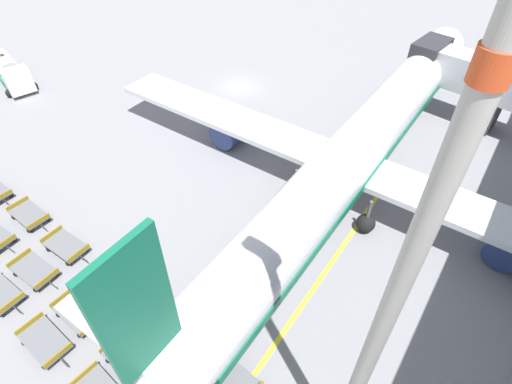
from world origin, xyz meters
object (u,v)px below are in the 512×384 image
baggage_dolly_row_mid_b_col_b (29,215)px  baggage_dolly_row_mid_b_col_c (66,246)px  baggage_dolly_row_mid_a_col_c (34,271)px  airplane (356,150)px  baggage_dolly_row_mid_b_col_e (166,325)px  baggage_dolly_row_mid_a_col_d (79,312)px  apron_light_mast (407,268)px  baggage_dolly_row_mid_b_col_f (231,378)px  baggage_dolly_row_mid_b_col_d (113,282)px  baggage_dolly_row_mid_a_col_e (131,358)px  baggage_dolly_row_near_col_d (45,341)px  fuel_tanker_primary (11,72)px

baggage_dolly_row_mid_b_col_b → baggage_dolly_row_mid_b_col_c: (4.62, -0.24, 0.00)m
baggage_dolly_row_mid_a_col_c → baggage_dolly_row_mid_b_col_b: (-4.70, 2.61, 0.00)m
airplane → baggage_dolly_row_mid_b_col_e: size_ratio=12.64×
baggage_dolly_row_mid_a_col_d → baggage_dolly_row_mid_a_col_c: bearing=177.3°
baggage_dolly_row_mid_b_col_c → baggage_dolly_row_mid_a_col_d: bearing=-28.3°
baggage_dolly_row_mid_b_col_e → apron_light_mast: (10.22, 0.56, 12.72)m
baggage_dolly_row_mid_a_col_c → baggage_dolly_row_mid_b_col_c: size_ratio=1.00×
baggage_dolly_row_mid_a_col_c → baggage_dolly_row_mid_a_col_d: size_ratio=1.00×
baggage_dolly_row_mid_a_col_d → baggage_dolly_row_mid_b_col_e: same height
baggage_dolly_row_mid_b_col_f → baggage_dolly_row_mid_b_col_d: bearing=177.7°
baggage_dolly_row_mid_a_col_c → baggage_dolly_row_mid_a_col_d: 4.75m
baggage_dolly_row_mid_a_col_e → baggage_dolly_row_mid_b_col_d: same height
airplane → baggage_dolly_row_mid_a_col_d: (-7.75, -19.42, -3.03)m
baggage_dolly_row_mid_b_col_b → airplane: bearing=44.0°
baggage_dolly_row_mid_b_col_d → apron_light_mast: 19.60m
baggage_dolly_row_mid_a_col_e → baggage_dolly_row_mid_a_col_d: bearing=178.7°
baggage_dolly_row_mid_a_col_d → baggage_dolly_row_near_col_d: bearing=-90.8°
fuel_tanker_primary → baggage_dolly_row_mid_b_col_f: 40.96m
apron_light_mast → baggage_dolly_row_near_col_d: bearing=-161.3°
baggage_dolly_row_mid_a_col_d → baggage_dolly_row_mid_b_col_c: 5.47m
baggage_dolly_row_mid_a_col_c → baggage_dolly_row_mid_a_col_e: same height
fuel_tanker_primary → baggage_dolly_row_mid_a_col_d: fuel_tanker_primary is taller
baggage_dolly_row_mid_a_col_d → baggage_dolly_row_mid_b_col_c: bearing=151.7°
baggage_dolly_row_near_col_d → baggage_dolly_row_mid_b_col_b: (-9.41, 4.98, 0.00)m
baggage_dolly_row_near_col_d → apron_light_mast: size_ratio=0.16×
baggage_dolly_row_mid_a_col_e → baggage_dolly_row_mid_b_col_e: size_ratio=1.00×
baggage_dolly_row_mid_b_col_e → airplane: bearing=79.8°
baggage_dolly_row_mid_a_col_e → baggage_dolly_row_mid_b_col_b: size_ratio=1.00×
apron_light_mast → baggage_dolly_row_mid_b_col_f: bearing=-171.9°
baggage_dolly_row_mid_a_col_e → baggage_dolly_row_mid_b_col_f: 5.39m
airplane → baggage_dolly_row_mid_b_col_f: (1.65, -17.30, -3.03)m
baggage_dolly_row_mid_b_col_c → apron_light_mast: bearing=0.9°
baggage_dolly_row_mid_a_col_c → baggage_dolly_row_mid_a_col_d: bearing=-2.7°
baggage_dolly_row_mid_a_col_d → baggage_dolly_row_mid_a_col_e: same height
fuel_tanker_primary → apron_light_mast: 47.58m
airplane → baggage_dolly_row_mid_b_col_c: airplane is taller
baggage_dolly_row_mid_b_col_c → baggage_dolly_row_mid_b_col_f: same height
baggage_dolly_row_mid_a_col_d → apron_light_mast: bearing=11.0°
baggage_dolly_row_mid_b_col_f → airplane: bearing=95.5°
baggage_dolly_row_mid_b_col_c → fuel_tanker_primary: bearing=156.0°
baggage_dolly_row_mid_b_col_d → baggage_dolly_row_mid_b_col_e: 4.70m
baggage_dolly_row_mid_a_col_c → apron_light_mast: bearing=7.8°
baggage_dolly_row_mid_b_col_d → baggage_dolly_row_mid_b_col_e: same height
baggage_dolly_row_mid_b_col_c → baggage_dolly_row_near_col_d: bearing=-44.7°
baggage_dolly_row_mid_a_col_d → baggage_dolly_row_mid_b_col_b: (-9.44, 2.83, 0.00)m
airplane → baggage_dolly_row_mid_b_col_d: airplane is taller
fuel_tanker_primary → baggage_dolly_row_mid_a_col_e: 37.06m
baggage_dolly_row_mid_a_col_d → airplane: bearing=68.2°
baggage_dolly_row_mid_a_col_d → baggage_dolly_row_mid_b_col_b: size_ratio=1.00×
airplane → fuel_tanker_primary: airplane is taller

